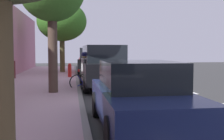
{
  "coord_description": "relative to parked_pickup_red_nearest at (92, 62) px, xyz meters",
  "views": [
    {
      "loc": [
        2.02,
        12.36,
        1.75
      ],
      "look_at": [
        0.33,
        0.48,
        0.92
      ],
      "focal_mm": 45.12,
      "sensor_mm": 36.0,
      "label": 1
    }
  ],
  "objects": [
    {
      "name": "bicycle_at_curb",
      "position": [
        0.74,
        8.87,
        -0.52
      ],
      "size": [
        1.75,
        0.46,
        0.77
      ],
      "color": "black",
      "rests_on": "ground"
    },
    {
      "name": "curb_edge",
      "position": [
        1.2,
        8.87,
        -0.83
      ],
      "size": [
        0.16,
        34.55,
        0.14
      ],
      "primitive_type": "cube",
      "color": "gray",
      "rests_on": "ground"
    },
    {
      "name": "street_tree_near_cyclist",
      "position": [
        2.22,
        -0.45,
        3.04
      ],
      "size": [
        3.72,
        3.72,
        5.32
      ],
      "color": "#484727",
      "rests_on": "sidewalk"
    },
    {
      "name": "sidewalk",
      "position": [
        3.25,
        8.87,
        -0.83
      ],
      "size": [
        3.92,
        34.55,
        0.14
      ],
      "primitive_type": "cube",
      "color": "#B7979F",
      "rests_on": "ground"
    },
    {
      "name": "lane_stripe_bike_edge",
      "position": [
        -0.27,
        8.87,
        -0.9
      ],
      "size": [
        0.12,
        34.55,
        0.01
      ],
      "primitive_type": "cube",
      "color": "white",
      "rests_on": "ground"
    },
    {
      "name": "parked_pickup_red_nearest",
      "position": [
        0.0,
        0.0,
        0.0
      ],
      "size": [
        2.24,
        5.4,
        1.95
      ],
      "color": "maroon",
      "rests_on": "ground"
    },
    {
      "name": "fire_hydrant",
      "position": [
        1.63,
        3.85,
        -0.34
      ],
      "size": [
        0.22,
        0.22,
        0.84
      ],
      "color": "red",
      "rests_on": "sidewalk"
    },
    {
      "name": "ground",
      "position": [
        -0.54,
        8.87,
        -0.9
      ],
      "size": [
        55.28,
        55.28,
        0.0
      ],
      "primitive_type": "plane",
      "color": "#373737"
    },
    {
      "name": "cyclist_with_backpack",
      "position": [
        0.97,
        8.41,
        0.13
      ],
      "size": [
        0.45,
        0.61,
        1.7
      ],
      "color": "#C6B284",
      "rests_on": "ground"
    },
    {
      "name": "lane_stripe_centre",
      "position": [
        -3.51,
        7.39,
        -0.9
      ],
      "size": [
        0.14,
        31.6,
        0.01
      ],
      "color": "white",
      "rests_on": "ground"
    },
    {
      "name": "parked_suv_black_second",
      "position": [
        0.08,
        8.28,
        0.13
      ],
      "size": [
        2.05,
        4.74,
        1.99
      ],
      "color": "black",
      "rests_on": "ground"
    },
    {
      "name": "parked_sedan_dark_blue_mid",
      "position": [
        0.02,
        15.24,
        -0.15
      ],
      "size": [
        1.85,
        4.41,
        1.52
      ],
      "color": "navy",
      "rests_on": "ground"
    },
    {
      "name": "pedestrian_on_phone",
      "position": [
        3.45,
        12.56,
        0.12
      ],
      "size": [
        0.53,
        0.4,
        1.57
      ],
      "color": "black",
      "rests_on": "sidewalk"
    }
  ]
}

